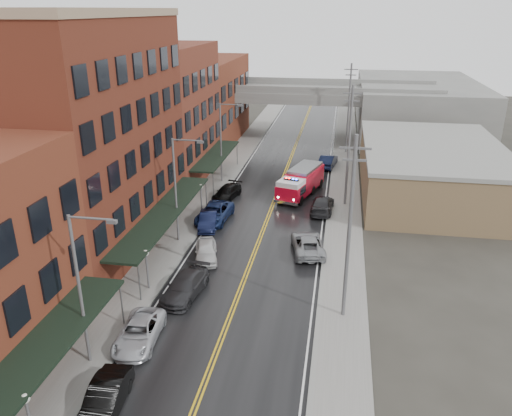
{
  "coord_description": "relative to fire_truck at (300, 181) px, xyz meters",
  "views": [
    {
      "loc": [
        6.29,
        -12.97,
        18.53
      ],
      "look_at": [
        -0.28,
        25.27,
        3.0
      ],
      "focal_mm": 35.0,
      "sensor_mm": 36.0,
      "label": 1
    }
  ],
  "objects": [
    {
      "name": "tan_building",
      "position": [
        13.53,
        2.91,
        0.94
      ],
      "size": [
        14.0,
        22.0,
        5.0
      ],
      "primitive_type": "cube",
      "color": "brown",
      "rests_on": "ground"
    },
    {
      "name": "brick_building_b",
      "position": [
        -15.77,
        -14.09,
        7.44
      ],
      "size": [
        9.0,
        20.0,
        18.0
      ],
      "primitive_type": "cube",
      "color": "#5F2A19",
      "rests_on": "ground"
    },
    {
      "name": "fire_truck",
      "position": [
        0.0,
        0.0,
        0.0
      ],
      "size": [
        4.83,
        8.26,
        2.87
      ],
      "rotation": [
        0.0,
        0.0,
        -0.29
      ],
      "color": "red",
      "rests_on": "ground"
    },
    {
      "name": "overpass",
      "position": [
        -2.47,
        24.91,
        4.43
      ],
      "size": [
        40.0,
        10.0,
        7.5
      ],
      "color": "slate",
      "rests_on": "ground"
    },
    {
      "name": "parked_car_right_0",
      "position": [
        1.78,
        -13.29,
        -0.83
      ],
      "size": [
        3.4,
        5.63,
        1.46
      ],
      "primitive_type": "imported",
      "rotation": [
        0.0,
        0.0,
        3.34
      ],
      "color": "gray",
      "rests_on": "ground"
    },
    {
      "name": "parked_car_left_1",
      "position": [
        -6.72,
        -32.39,
        -0.81
      ],
      "size": [
        2.03,
        4.68,
        1.5
      ],
      "primitive_type": "imported",
      "rotation": [
        0.0,
        0.0,
        0.1
      ],
      "color": "black",
      "rests_on": "ground"
    },
    {
      "name": "awning_1",
      "position": [
        -9.96,
        -14.09,
        1.43
      ],
      "size": [
        2.6,
        18.0,
        3.09
      ],
      "color": "black",
      "rests_on": "ground"
    },
    {
      "name": "parked_car_left_7",
      "position": [
        -7.47,
        -2.29,
        -0.88
      ],
      "size": [
        2.78,
        4.93,
        1.35
      ],
      "primitive_type": "imported",
      "rotation": [
        0.0,
        0.0,
        -0.2
      ],
      "color": "black",
      "rests_on": "ground"
    },
    {
      "name": "sidewalk_right",
      "position": [
        4.83,
        -7.09,
        -1.48
      ],
      "size": [
        3.0,
        160.0,
        0.15
      ],
      "primitive_type": "cube",
      "color": "slate",
      "rests_on": "ground"
    },
    {
      "name": "street_lamp_1",
      "position": [
        -9.02,
        -13.09,
        3.63
      ],
      "size": [
        2.64,
        0.22,
        9.0
      ],
      "color": "#59595B",
      "rests_on": "ground"
    },
    {
      "name": "globe_lamp_1",
      "position": [
        -8.87,
        -21.09,
        0.76
      ],
      "size": [
        0.44,
        0.44,
        3.12
      ],
      "color": "#59595B",
      "rests_on": "ground"
    },
    {
      "name": "street_lamp_2",
      "position": [
        -9.02,
        2.91,
        3.63
      ],
      "size": [
        2.64,
        0.22,
        9.0
      ],
      "color": "#59595B",
      "rests_on": "ground"
    },
    {
      "name": "awning_2",
      "position": [
        -9.96,
        3.41,
        1.43
      ],
      "size": [
        2.6,
        13.0,
        3.09
      ],
      "color": "black",
      "rests_on": "ground"
    },
    {
      "name": "brick_building_c",
      "position": [
        -15.77,
        3.41,
        5.94
      ],
      "size": [
        9.0,
        15.0,
        15.0
      ],
      "primitive_type": "cube",
      "color": "brown",
      "rests_on": "ground"
    },
    {
      "name": "curb_right",
      "position": [
        3.18,
        -7.09,
        -1.48
      ],
      "size": [
        0.3,
        160.0,
        0.15
      ],
      "primitive_type": "cube",
      "color": "gray",
      "rests_on": "ground"
    },
    {
      "name": "parked_car_left_6",
      "position": [
        -7.31,
        -8.29,
        -0.78
      ],
      "size": [
        2.96,
        5.76,
        1.56
      ],
      "primitive_type": "imported",
      "rotation": [
        0.0,
        0.0,
        -0.07
      ],
      "color": "#14224D",
      "rests_on": "ground"
    },
    {
      "name": "sidewalk_left",
      "position": [
        -9.77,
        -7.09,
        -1.48
      ],
      "size": [
        3.0,
        160.0,
        0.15
      ],
      "primitive_type": "cube",
      "color": "slate",
      "rests_on": "ground"
    },
    {
      "name": "utility_pole_0",
      "position": [
        4.73,
        -22.09,
        4.75
      ],
      "size": [
        1.8,
        0.24,
        12.0
      ],
      "color": "#59595B",
      "rests_on": "ground"
    },
    {
      "name": "parked_car_left_5",
      "position": [
        -7.47,
        -9.89,
        -0.84
      ],
      "size": [
        2.21,
        4.53,
        1.43
      ],
      "primitive_type": "imported",
      "rotation": [
        0.0,
        0.0,
        0.17
      ],
      "color": "black",
      "rests_on": "ground"
    },
    {
      "name": "parked_car_right_2",
      "position": [
        1.18,
        5.47,
        -0.86
      ],
      "size": [
        2.45,
        4.36,
        1.4
      ],
      "primitive_type": "imported",
      "rotation": [
        0.0,
        0.0,
        2.94
      ],
      "color": "silver",
      "rests_on": "ground"
    },
    {
      "name": "right_far_block",
      "position": [
        15.53,
        32.91,
        2.44
      ],
      "size": [
        18.0,
        30.0,
        8.0
      ],
      "primitive_type": "cube",
      "color": "slate",
      "rests_on": "ground"
    },
    {
      "name": "parked_car_left_4",
      "position": [
        -6.07,
        -15.89,
        -0.84
      ],
      "size": [
        2.75,
        4.51,
        1.44
      ],
      "primitive_type": "imported",
      "rotation": [
        0.0,
        0.0,
        0.27
      ],
      "color": "silver",
      "rests_on": "ground"
    },
    {
      "name": "globe_lamp_2",
      "position": [
        -8.87,
        -7.09,
        0.76
      ],
      "size": [
        0.44,
        0.44,
        3.12
      ],
      "color": "#59595B",
      "rests_on": "ground"
    },
    {
      "name": "parked_car_left_3",
      "position": [
        -6.07,
        -21.39,
        -0.82
      ],
      "size": [
        2.72,
        5.33,
        1.48
      ],
      "primitive_type": "imported",
      "rotation": [
        0.0,
        0.0,
        -0.13
      ],
      "color": "#28282B",
      "rests_on": "ground"
    },
    {
      "name": "globe_lamp_0",
      "position": [
        -8.87,
        -35.09,
        0.76
      ],
      "size": [
        0.44,
        0.44,
        3.12
      ],
      "color": "#59595B",
      "rests_on": "ground"
    },
    {
      "name": "parked_car_right_1",
      "position": [
        2.53,
        -4.28,
        -0.81
      ],
      "size": [
        2.33,
        5.21,
        1.49
      ],
      "primitive_type": "imported",
      "rotation": [
        0.0,
        0.0,
        3.09
      ],
      "color": "#252528",
      "rests_on": "ground"
    },
    {
      "name": "brick_building_far",
      "position": [
        -15.77,
        20.91,
        4.44
      ],
      "size": [
        9.0,
        20.0,
        12.0
      ],
      "primitive_type": "cube",
      "color": "#622B19",
      "rests_on": "ground"
    },
    {
      "name": "utility_pole_1",
      "position": [
        4.73,
        -2.09,
        4.75
      ],
      "size": [
        1.8,
        0.24,
        12.0
      ],
      "color": "#59595B",
      "rests_on": "ground"
    },
    {
      "name": "utility_pole_2",
      "position": [
        4.73,
        17.91,
        4.75
      ],
      "size": [
        1.8,
        0.24,
        12.0
      ],
      "color": "#59595B",
      "rests_on": "ground"
    },
    {
      "name": "parked_car_right_3",
      "position": [
        2.53,
        10.71,
        -0.75
      ],
      "size": [
        2.44,
        5.1,
        1.61
      ],
      "primitive_type": "imported",
      "rotation": [
        0.0,
        0.0,
        2.99
      ],
      "color": "black",
      "rests_on": "ground"
    },
    {
      "name": "street_lamp_0",
      "position": [
        -9.02,
        -29.09,
        3.63
      ],
      "size": [
        2.64,
        0.22,
        9.0
      ],
      "color": "#59595B",
      "rests_on": "ground"
    },
    {
      "name": "parked_car_left_2",
      "position": [
        -7.21,
        -26.89,
        -0.88
      ],
      "size": [
        2.58,
        5.0,
        1.35
      ],
      "primitive_type": "imported",
      "rotation": [
        0.0,
        0.0,
        0.07
      ],
      "color": "#B3B5BC",
      "rests_on": "ground"
    },
    {
      "name": "curb_left",
      "position": [
        -8.12,
        -7.09,
        -1.48
      ],
      "size": [
        0.3,
        160.0,
        0.15
      ],
      "primitive_type": "cube",
      "color": "gray",
      "rests_on": "ground"
    },
    {
      "name": "awning_0",
      "position": [
        -9.96,
        -33.09,
        1.43
      ],
      "size": [
        2.6,
        16.0,
        3.09
      ],
      "color": "black",
      "rests_on": "ground"
    },
    {
      "name": "road",
      "position": [
        -2.47,
        -7.09,
        -1.55
      ],
      "size": [
        11.0,
        160.0,
        0.02
      ],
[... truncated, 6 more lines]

